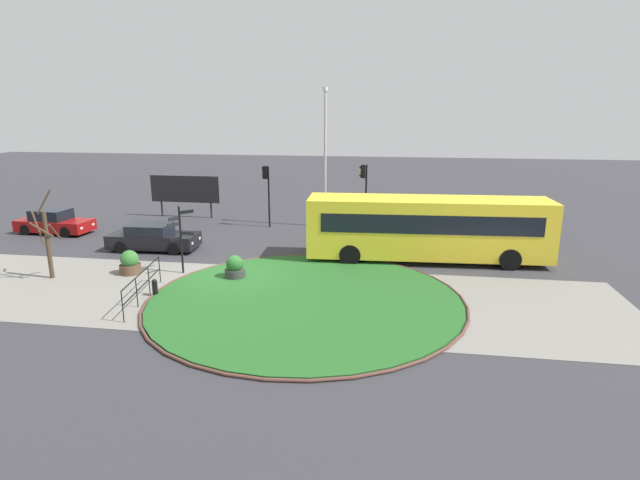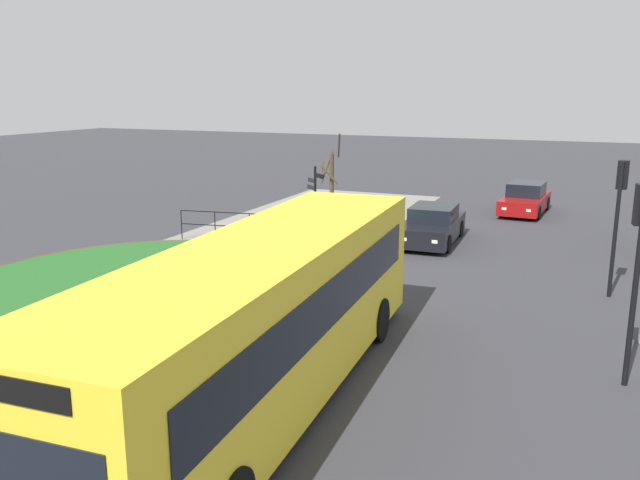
# 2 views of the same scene
# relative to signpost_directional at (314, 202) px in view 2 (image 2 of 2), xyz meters

# --- Properties ---
(ground) EXTENTS (120.00, 120.00, 0.00)m
(ground) POSITION_rel_signpost_directional_xyz_m (2.30, -0.07, -1.80)
(ground) COLOR #333338
(sidewalk_paving) EXTENTS (32.00, 7.54, 0.02)m
(sidewalk_paving) POSITION_rel_signpost_directional_xyz_m (2.30, -2.30, -1.79)
(sidewalk_paving) COLOR gray
(sidewalk_paving) RESTS_ON ground
(grass_island) EXTENTS (11.92, 11.92, 0.10)m
(grass_island) POSITION_rel_signpost_directional_xyz_m (6.04, -2.46, -1.75)
(grass_island) COLOR #235B23
(grass_island) RESTS_ON ground
(grass_kerb_ring) EXTENTS (12.23, 12.23, 0.11)m
(grass_kerb_ring) POSITION_rel_signpost_directional_xyz_m (6.04, -2.46, -1.74)
(grass_kerb_ring) COLOR brown
(grass_kerb_ring) RESTS_ON ground
(signpost_directional) EXTENTS (1.02, 1.05, 3.07)m
(signpost_directional) POSITION_rel_signpost_directional_xyz_m (0.00, 0.00, 0.00)
(signpost_directional) COLOR black
(signpost_directional) RESTS_ON ground
(bollard_foreground) EXTENTS (0.21, 0.21, 0.71)m
(bollard_foreground) POSITION_rel_signpost_directional_xyz_m (0.10, -2.89, -1.43)
(bollard_foreground) COLOR black
(bollard_foreground) RESTS_ON ground
(railing_grass_edge) EXTENTS (0.68, 4.15, 1.16)m
(railing_grass_edge) POSITION_rel_signpost_directional_xyz_m (-0.10, -3.42, -1.05)
(railing_grass_edge) COLOR black
(railing_grass_edge) RESTS_ON ground
(bus_yellow) EXTENTS (11.54, 3.11, 3.05)m
(bus_yellow) POSITION_rel_signpost_directional_xyz_m (10.87, 3.74, -0.15)
(bus_yellow) COLOR yellow
(bus_yellow) RESTS_ON ground
(car_near_lane) EXTENTS (4.62, 1.99, 1.38)m
(car_near_lane) POSITION_rel_signpost_directional_xyz_m (-3.14, 3.51, -1.15)
(car_near_lane) COLOR black
(car_near_lane) RESTS_ON ground
(car_far_lane) EXTENTS (4.46, 2.00, 1.43)m
(car_far_lane) POSITION_rel_signpost_directional_xyz_m (-10.70, 6.10, -1.14)
(car_far_lane) COLOR maroon
(car_far_lane) RESTS_ON ground
(traffic_light_near) EXTENTS (0.49, 0.29, 3.94)m
(traffic_light_near) POSITION_rel_signpost_directional_xyz_m (7.38, 9.89, 1.09)
(traffic_light_near) COLOR black
(traffic_light_near) RESTS_ON ground
(traffic_light_far) EXTENTS (0.49, 0.31, 3.79)m
(traffic_light_far) POSITION_rel_signpost_directional_xyz_m (1.40, 9.69, 0.98)
(traffic_light_far) COLOR black
(traffic_light_far) RESTS_ON ground
(planter_near_signpost) EXTENTS (0.93, 0.93, 1.09)m
(planter_near_signpost) POSITION_rel_signpost_directional_xyz_m (-2.30, -0.42, -1.31)
(planter_near_signpost) COLOR brown
(planter_near_signpost) RESTS_ON ground
(planter_kerbside) EXTENTS (0.88, 0.88, 1.06)m
(planter_kerbside) POSITION_rel_signpost_directional_xyz_m (2.55, -0.39, -1.32)
(planter_kerbside) COLOR #383838
(planter_kerbside) RESTS_ON ground
(street_tree_bare) EXTENTS (1.06, 1.05, 3.85)m
(street_tree_bare) POSITION_rel_signpost_directional_xyz_m (-5.36, -1.53, -0.06)
(street_tree_bare) COLOR #423323
(street_tree_bare) RESTS_ON ground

